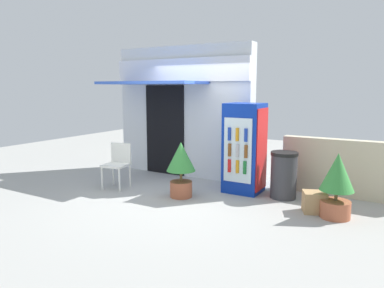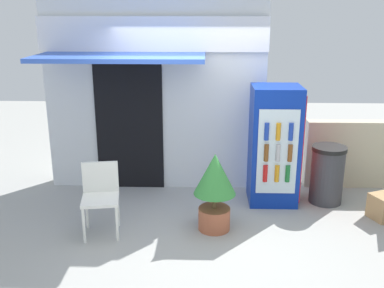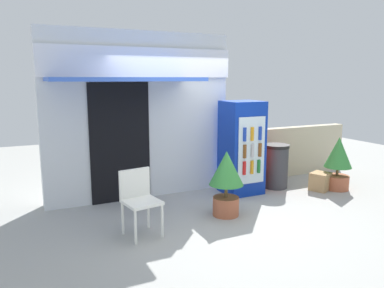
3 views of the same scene
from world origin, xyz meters
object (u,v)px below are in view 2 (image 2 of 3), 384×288
drink_cooler (275,146)px  potted_plant_near_shop (215,185)px  trash_bin (327,174)px  plastic_chair (100,192)px

drink_cooler → potted_plant_near_shop: 1.28m
trash_bin → potted_plant_near_shop: bearing=-151.6°
drink_cooler → plastic_chair: 2.53m
potted_plant_near_shop → drink_cooler: bearing=46.1°
drink_cooler → potted_plant_near_shop: drink_cooler is taller
drink_cooler → plastic_chair: bearing=-156.5°
trash_bin → plastic_chair: bearing=-162.2°
drink_cooler → potted_plant_near_shop: bearing=-133.9°
plastic_chair → drink_cooler: bearing=23.5°
potted_plant_near_shop → trash_bin: size_ratio=1.20×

